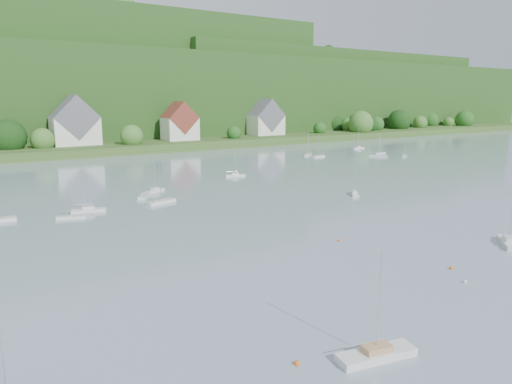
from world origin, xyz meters
TOP-DOWN VIEW (x-y plane):
  - far_shore_strip at (0.00, 200.00)m, footprint 600.00×60.00m
  - forested_ridge at (0.39, 268.57)m, footprint 620.00×181.22m
  - village_building_2 at (5.00, 188.00)m, footprint 16.00×11.44m
  - village_building_3 at (45.00, 186.00)m, footprint 13.00×10.40m
  - village_building_4 at (90.00, 190.00)m, footprint 15.00×10.40m
  - near_sailboat_2 at (-7.62, 32.44)m, footprint 6.61×3.03m
  - near_sailboat_3 at (28.82, 42.24)m, footprint 5.78×5.47m
  - mooring_buoy_0 at (-13.20, 35.08)m, footprint 0.46×0.46m
  - mooring_buoy_1 at (11.78, 37.62)m, footprint 0.42×0.42m
  - mooring_buoy_2 at (14.22, 40.96)m, footprint 0.44×0.44m
  - mooring_buoy_3 at (10.81, 56.12)m, footprint 0.43×0.43m
  - far_sailboat_cluster at (8.44, 115.29)m, footprint 198.52×73.86m

SIDE VIEW (x-z plane):
  - mooring_buoy_0 at x=-13.20m, z-range -0.23..0.23m
  - mooring_buoy_1 at x=11.78m, z-range -0.21..0.21m
  - mooring_buoy_2 at x=14.22m, z-range -0.22..0.22m
  - mooring_buoy_3 at x=10.81m, z-range -0.21..0.21m
  - far_sailboat_cluster at x=8.44m, z-range -3.98..4.73m
  - near_sailboat_3 at x=28.82m, z-range -3.75..4.64m
  - near_sailboat_2 at x=-7.62m, z-range -3.86..4.76m
  - far_shore_strip at x=0.00m, z-range 0.00..3.00m
  - village_building_3 at x=45.00m, z-range 1.68..17.18m
  - village_building_4 at x=90.00m, z-range 1.34..17.84m
  - village_building_2 at x=5.00m, z-range 1.27..19.27m
  - forested_ridge at x=0.39m, z-range -12.06..57.83m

